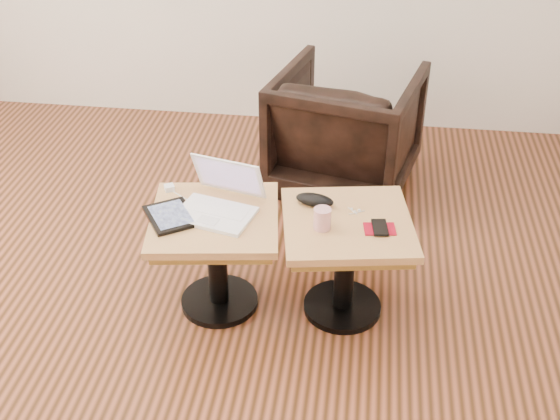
# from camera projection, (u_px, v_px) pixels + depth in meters

# --- Properties ---
(room_shell) EXTENTS (4.52, 4.52, 2.71)m
(room_shell) POSITION_uv_depth(u_px,v_px,m) (131.00, 35.00, 2.15)
(room_shell) COLOR #3C2210
(room_shell) RESTS_ON ground
(side_table_left) EXTENTS (0.59, 0.59, 0.48)m
(side_table_left) POSITION_uv_depth(u_px,v_px,m) (216.00, 239.00, 2.96)
(side_table_left) COLOR black
(side_table_left) RESTS_ON ground
(side_table_right) EXTENTS (0.60, 0.60, 0.48)m
(side_table_right) POSITION_uv_depth(u_px,v_px,m) (346.00, 244.00, 2.92)
(side_table_right) COLOR black
(side_table_right) RESTS_ON ground
(laptop) EXTENTS (0.37, 0.36, 0.21)m
(laptop) POSITION_uv_depth(u_px,v_px,m) (219.00, 202.00, 2.90)
(laptop) COLOR white
(laptop) RESTS_ON side_table_left
(tablet) EXTENTS (0.27, 0.29, 0.02)m
(tablet) POSITION_uv_depth(u_px,v_px,m) (171.00, 216.00, 2.87)
(tablet) COLOR black
(tablet) RESTS_ON side_table_left
(charging_adapter) EXTENTS (0.05, 0.05, 0.02)m
(charging_adapter) POSITION_uv_depth(u_px,v_px,m) (169.00, 188.00, 3.05)
(charging_adapter) COLOR white
(charging_adapter) RESTS_ON side_table_left
(glasses_case) EXTENTS (0.17, 0.10, 0.05)m
(glasses_case) POSITION_uv_depth(u_px,v_px,m) (315.00, 200.00, 2.94)
(glasses_case) COLOR black
(glasses_case) RESTS_ON side_table_right
(striped_cup) EXTENTS (0.08, 0.08, 0.09)m
(striped_cup) POSITION_uv_depth(u_px,v_px,m) (322.00, 219.00, 2.79)
(striped_cup) COLOR #C3404F
(striped_cup) RESTS_ON side_table_right
(earbuds_tangle) EXTENTS (0.06, 0.04, 0.01)m
(earbuds_tangle) POSITION_uv_depth(u_px,v_px,m) (355.00, 211.00, 2.91)
(earbuds_tangle) COLOR white
(earbuds_tangle) RESTS_ON side_table_right
(phone_on_sleeve) EXTENTS (0.14, 0.12, 0.02)m
(phone_on_sleeve) POSITION_uv_depth(u_px,v_px,m) (380.00, 228.00, 2.80)
(phone_on_sleeve) COLOR maroon
(phone_on_sleeve) RESTS_ON side_table_right
(armchair) EXTENTS (0.88, 0.90, 0.68)m
(armchair) POSITION_uv_depth(u_px,v_px,m) (346.00, 129.00, 3.85)
(armchair) COLOR black
(armchair) RESTS_ON ground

